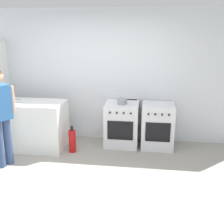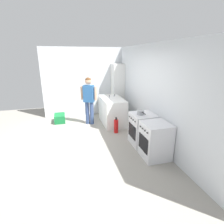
% 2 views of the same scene
% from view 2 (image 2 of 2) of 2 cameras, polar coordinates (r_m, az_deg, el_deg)
% --- Properties ---
extents(ground_plane, '(8.00, 8.00, 0.00)m').
position_cam_2_polar(ground_plane, '(4.85, -9.63, -10.51)').
color(ground_plane, gray).
extents(back_wall, '(6.00, 0.10, 2.60)m').
position_cam_2_polar(back_wall, '(4.93, 12.77, 5.94)').
color(back_wall, silver).
rests_on(back_wall, ground).
extents(side_wall_left, '(0.10, 3.10, 2.60)m').
position_cam_2_polar(side_wall_left, '(6.97, -9.16, 9.55)').
color(side_wall_left, silver).
rests_on(side_wall_left, ground).
extents(counter_unit, '(1.30, 0.70, 0.90)m').
position_cam_2_polar(counter_unit, '(6.10, 0.06, 0.39)').
color(counter_unit, white).
rests_on(counter_unit, ground).
extents(oven_left, '(0.64, 0.62, 0.85)m').
position_cam_2_polar(oven_left, '(4.73, 9.99, -5.51)').
color(oven_left, silver).
rests_on(oven_left, ground).
extents(oven_right, '(0.60, 0.62, 0.85)m').
position_cam_2_polar(oven_right, '(4.18, 13.98, -9.06)').
color(oven_right, silver).
rests_on(oven_right, ground).
extents(pot, '(0.37, 0.19, 0.11)m').
position_cam_2_polar(pot, '(4.51, 9.33, -0.15)').
color(pot, gray).
rests_on(pot, oven_left).
extents(knife_carving, '(0.32, 0.14, 0.01)m').
position_cam_2_polar(knife_carving, '(6.39, 0.79, 5.42)').
color(knife_carving, silver).
rests_on(knife_carving, counter_unit).
extents(knife_bread, '(0.35, 0.12, 0.01)m').
position_cam_2_polar(knife_bread, '(6.22, -0.87, 5.07)').
color(knife_bread, silver).
rests_on(knife_bread, counter_unit).
extents(person, '(0.33, 0.52, 1.62)m').
position_cam_2_polar(person, '(5.94, -7.57, 4.89)').
color(person, '#384C7A').
rests_on(person, ground).
extents(fire_extinguisher, '(0.13, 0.13, 0.50)m').
position_cam_2_polar(fire_extinguisher, '(5.40, 1.36, -4.61)').
color(fire_extinguisher, red).
rests_on(fire_extinguisher, ground).
extents(recycling_crate_lower, '(0.52, 0.36, 0.28)m').
position_cam_2_polar(recycling_crate_lower, '(6.57, -16.67, -1.94)').
color(recycling_crate_lower, '#197238').
rests_on(recycling_crate_lower, ground).
extents(larder_cabinet, '(0.48, 0.44, 2.00)m').
position_cam_2_polar(larder_cabinet, '(6.98, 1.82, 7.29)').
color(larder_cabinet, white).
rests_on(larder_cabinet, ground).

